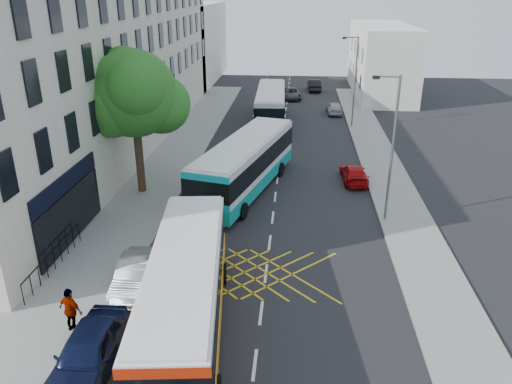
% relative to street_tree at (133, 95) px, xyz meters
% --- Properties ---
extents(ground, '(120.00, 120.00, 0.00)m').
position_rel_street_tree_xyz_m(ground, '(8.51, -14.97, -6.29)').
color(ground, black).
rests_on(ground, ground).
extents(pavement_left, '(5.00, 70.00, 0.15)m').
position_rel_street_tree_xyz_m(pavement_left, '(0.01, 0.03, -6.22)').
color(pavement_left, gray).
rests_on(pavement_left, ground).
extents(pavement_right, '(3.00, 70.00, 0.15)m').
position_rel_street_tree_xyz_m(pavement_right, '(16.01, 0.03, -6.22)').
color(pavement_right, gray).
rests_on(pavement_right, ground).
extents(terrace_main, '(8.30, 45.00, 13.50)m').
position_rel_street_tree_xyz_m(terrace_main, '(-5.49, 9.52, 0.46)').
color(terrace_main, beige).
rests_on(terrace_main, ground).
extents(terrace_far, '(8.00, 20.00, 10.00)m').
position_rel_street_tree_xyz_m(terrace_far, '(-5.49, 40.03, -1.29)').
color(terrace_far, silver).
rests_on(terrace_far, ground).
extents(building_right, '(6.00, 18.00, 8.00)m').
position_rel_street_tree_xyz_m(building_right, '(19.51, 33.03, -2.29)').
color(building_right, silver).
rests_on(building_right, ground).
extents(street_tree, '(6.30, 5.70, 8.80)m').
position_rel_street_tree_xyz_m(street_tree, '(0.00, 0.00, 0.00)').
color(street_tree, '#382619').
rests_on(street_tree, pavement_left).
extents(lamp_near, '(1.45, 0.15, 8.00)m').
position_rel_street_tree_xyz_m(lamp_near, '(14.71, -2.97, -1.68)').
color(lamp_near, slate).
rests_on(lamp_near, pavement_right).
extents(lamp_far, '(1.45, 0.15, 8.00)m').
position_rel_street_tree_xyz_m(lamp_far, '(14.71, 17.03, -1.68)').
color(lamp_far, slate).
rests_on(lamp_far, pavement_right).
extents(railings, '(0.08, 5.60, 1.14)m').
position_rel_street_tree_xyz_m(railings, '(-1.19, -9.67, -5.57)').
color(railings, black).
rests_on(railings, pavement_left).
extents(bus_near, '(3.87, 11.51, 3.17)m').
position_rel_street_tree_xyz_m(bus_near, '(5.75, -13.10, -4.62)').
color(bus_near, silver).
rests_on(bus_near, ground).
extents(bus_mid, '(5.73, 12.30, 3.37)m').
position_rel_street_tree_xyz_m(bus_mid, '(6.53, 0.92, -4.52)').
color(bus_mid, silver).
rests_on(bus_mid, ground).
extents(bus_far, '(3.08, 11.38, 3.18)m').
position_rel_street_tree_xyz_m(bus_far, '(7.17, 18.28, -4.62)').
color(bus_far, silver).
rests_on(bus_far, ground).
extents(parked_car_blue, '(1.91, 4.66, 1.58)m').
position_rel_street_tree_xyz_m(parked_car_blue, '(2.91, -15.73, -5.50)').
color(parked_car_blue, black).
rests_on(parked_car_blue, ground).
extents(parked_car_silver, '(1.68, 4.15, 1.34)m').
position_rel_street_tree_xyz_m(parked_car_silver, '(2.91, -10.58, -5.62)').
color(parked_car_silver, '#A7AAAE').
rests_on(parked_car_silver, ground).
extents(red_hatchback, '(1.77, 3.97, 1.13)m').
position_rel_street_tree_xyz_m(red_hatchback, '(13.65, 3.16, -5.73)').
color(red_hatchback, '#A90709').
rests_on(red_hatchback, ground).
extents(distant_car_grey, '(2.58, 4.58, 1.21)m').
position_rel_street_tree_xyz_m(distant_car_grey, '(8.96, 29.19, -5.69)').
color(distant_car_grey, '#383A3F').
rests_on(distant_car_grey, ground).
extents(distant_car_silver, '(1.59, 3.63, 1.22)m').
position_rel_street_tree_xyz_m(distant_car_silver, '(13.49, 22.18, -5.68)').
color(distant_car_silver, '#A3A5AB').
rests_on(distant_car_silver, ground).
extents(distant_car_dark, '(1.68, 4.31, 1.40)m').
position_rel_street_tree_xyz_m(distant_car_dark, '(11.72, 34.20, -5.59)').
color(distant_car_dark, black).
rests_on(distant_car_dark, ground).
extents(pedestrian_far, '(1.16, 0.80, 1.83)m').
position_rel_street_tree_xyz_m(pedestrian_far, '(1.51, -13.85, -5.22)').
color(pedestrian_far, gray).
rests_on(pedestrian_far, pavement_left).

